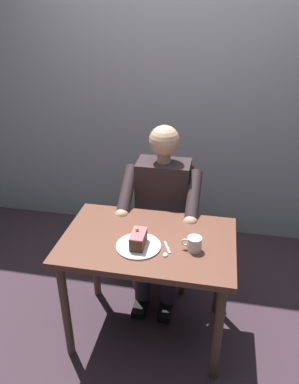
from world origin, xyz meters
TOP-DOWN VIEW (x-y plane):
  - ground_plane at (0.00, 0.00)m, footprint 14.00×14.00m
  - cafe_rear_panel at (0.00, -1.35)m, footprint 6.40×0.12m
  - dining_table at (0.00, 0.00)m, footprint 0.99×0.64m
  - chair at (0.00, -0.64)m, footprint 0.42×0.42m
  - seated_person at (0.00, -0.47)m, footprint 0.53×0.58m
  - dessert_plate at (0.04, 0.08)m, footprint 0.25×0.25m
  - cake_slice at (0.04, 0.08)m, footprint 0.07×0.14m
  - coffee_cup at (-0.27, 0.06)m, footprint 0.11×0.08m
  - dessert_spoon at (-0.12, 0.10)m, footprint 0.06×0.14m

SIDE VIEW (x-z plane):
  - ground_plane at x=0.00m, z-range 0.00..0.00m
  - chair at x=0.00m, z-range 0.04..0.93m
  - dining_table at x=0.00m, z-range 0.26..0.99m
  - seated_person at x=0.00m, z-range 0.02..1.25m
  - dessert_spoon at x=-0.12m, z-range 0.73..0.74m
  - dessert_plate at x=0.04m, z-range 0.73..0.74m
  - coffee_cup at x=-0.27m, z-range 0.73..0.81m
  - cake_slice at x=0.04m, z-range 0.73..0.83m
  - cafe_rear_panel at x=0.00m, z-range 0.00..3.00m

